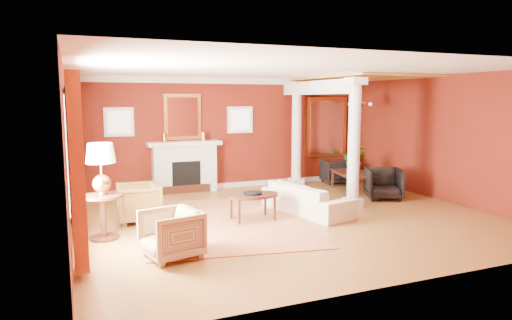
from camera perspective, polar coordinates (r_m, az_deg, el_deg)
name	(u,v)px	position (r m, az deg, el deg)	size (l,w,h in m)	color
ground	(289,218)	(9.16, 4.09, -7.21)	(8.00, 8.00, 0.00)	brown
room_shell	(289,116)	(8.87, 4.21, 5.50)	(8.04, 7.04, 2.92)	#63120D
fireplace	(185,167)	(11.69, -8.89, -0.83)	(1.85, 0.42, 1.29)	silver
overmantel_mirror	(183,117)	(11.70, -9.17, 5.35)	(0.95, 0.07, 1.15)	gold
flank_window_left	(119,122)	(11.47, -16.76, 4.58)	(0.70, 0.07, 0.70)	silver
flank_window_right	(240,120)	(12.16, -2.01, 5.05)	(0.70, 0.07, 0.70)	silver
left_window	(75,160)	(7.40, -21.69, -0.05)	(0.21, 2.55, 2.60)	white
column_front	(354,142)	(10.02, 12.16, 2.20)	(0.36, 0.36, 2.80)	silver
column_back	(297,133)	(12.34, 5.10, 3.32)	(0.36, 0.36, 2.80)	silver
header_beam	(318,88)	(11.34, 7.74, 8.94)	(0.30, 3.20, 0.32)	silver
amber_ceiling	(361,78)	(11.84, 13.04, 9.97)	(2.30, 3.40, 0.04)	gold
dining_mirror	(327,127)	(13.31, 8.82, 4.10)	(1.30, 0.07, 1.70)	gold
chandelier	(361,103)	(11.90, 13.00, 6.96)	(0.60, 0.62, 0.75)	#BB7A3B
crown_trim	(231,81)	(12.07, -3.15, 9.87)	(8.00, 0.08, 0.16)	silver
base_trim	(232,185)	(12.27, -3.06, -3.12)	(8.00, 0.08, 0.12)	silver
rug	(227,221)	(8.86, -3.67, -7.67)	(2.97, 3.96, 0.02)	maroon
sofa	(307,194)	(9.49, 6.40, -4.19)	(2.08, 0.61, 0.81)	beige
armchair_leopard	(139,201)	(9.06, -14.46, -4.96)	(0.79, 0.74, 0.82)	black
armchair_stripe	(171,232)	(6.93, -10.58, -8.79)	(0.77, 0.72, 0.80)	tan
coffee_table	(253,196)	(8.84, -0.41, -4.56)	(1.04, 1.04, 0.52)	black
coffee_book	(253,188)	(8.81, -0.35, -3.58)	(0.16, 0.02, 0.22)	black
side_table	(101,174)	(7.98, -18.75, -1.67)	(0.65, 0.65, 1.62)	black
dining_table	(354,177)	(11.80, 12.16, -2.04)	(1.43, 0.50, 0.80)	black
dining_chair_near	(384,182)	(11.16, 15.68, -2.67)	(0.79, 0.74, 0.81)	black
dining_chair_far	(336,170)	(12.95, 9.93, -1.28)	(0.71, 0.67, 0.73)	black
green_urn	(349,171)	(13.33, 11.59, -1.30)	(0.34, 0.34, 0.80)	#154420
potted_plant	(355,151)	(11.63, 12.22, 1.08)	(0.59, 0.66, 0.51)	#26591E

